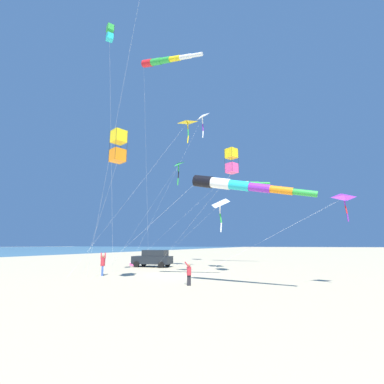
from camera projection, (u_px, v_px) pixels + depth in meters
ground_plane at (176, 274)px, 22.89m from camera, size 600.00×600.00×0.00m
parked_car at (153, 258)px, 30.39m from camera, size 4.42×2.33×1.85m
cooler_box at (133, 264)px, 31.84m from camera, size 0.62×0.42×0.42m
person_adult_flyer at (103, 263)px, 21.82m from camera, size 0.62×0.64×1.80m
person_child_green_jacket at (189, 272)px, 16.57m from camera, size 0.50×0.44×1.41m
kite_delta_blue_topmost at (187, 123)px, 21.57m from camera, size 9.43×2.74×12.19m
kite_windsock_yellow_midlevel at (163, 61)px, 27.79m from camera, size 9.81×8.92×22.07m
kite_delta_black_fish_shape at (219, 204)px, 28.60m from camera, size 9.74×3.09×7.31m
kite_delta_striped_overhead at (343, 198)px, 16.28m from camera, size 10.37×1.85×5.53m
kite_box_magenta_far_left at (110, 34)px, 21.40m from camera, size 3.22×6.37×19.45m
kite_windsock_long_streamer_right at (236, 183)px, 37.56m from camera, size 17.15×6.00×11.41m
kite_delta_checkered_midright at (202, 117)px, 37.25m from camera, size 7.98×7.11×20.24m
kite_delta_long_streamer_left at (178, 165)px, 30.49m from camera, size 10.26×2.62×11.71m
kite_windsock_orange_high_right at (233, 185)px, 16.26m from camera, size 15.46×2.05×6.86m
kite_box_red_high_left at (118, 146)px, 18.37m from camera, size 6.75×5.03×10.06m
kite_box_teal_far_right at (232, 161)px, 23.06m from camera, size 9.82×4.77×10.47m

